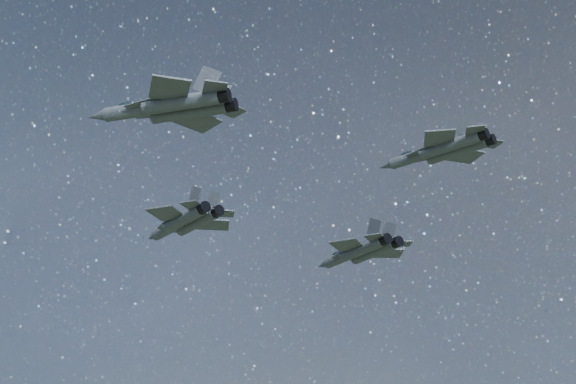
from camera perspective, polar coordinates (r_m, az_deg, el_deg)
The scene contains 4 objects.
jet_lead at distance 97.33m, azimuth -8.69°, elevation -2.44°, with size 19.40×12.95×4.92m.
jet_left at distance 106.53m, azimuth 6.25°, elevation -4.97°, with size 19.76×12.92×5.10m.
jet_right at distance 70.90m, azimuth -9.69°, elevation 7.15°, with size 17.45×11.80×4.39m.
jet_slot at distance 79.53m, azimuth 13.05°, elevation 3.55°, with size 15.36×10.68×3.86m.
Camera 1 is at (44.24, -69.27, 120.09)m, focal length 42.00 mm.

